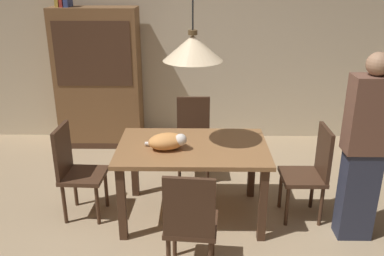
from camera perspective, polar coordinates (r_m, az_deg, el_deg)
ground at (r=3.79m, az=-0.23°, el=-15.95°), size 10.00×10.00×0.00m
back_wall at (r=5.74m, az=0.20°, el=12.69°), size 6.40×0.10×2.90m
dining_table at (r=3.88m, az=0.09°, el=-3.83°), size 1.40×0.90×0.75m
chair_left_side at (r=4.12m, az=-15.88°, el=-5.32°), size 0.42×0.42×0.93m
chair_near_front at (r=3.18m, az=-0.22°, el=-12.74°), size 0.43×0.43×0.93m
chair_far_back at (r=4.75m, az=0.19°, el=-0.88°), size 0.41×0.41×0.93m
chair_right_side at (r=4.09m, az=16.17°, el=-5.51°), size 0.40×0.40×0.93m
cat_sleeping at (r=3.75m, az=-3.33°, el=-1.84°), size 0.40×0.30×0.16m
pendant_lamp at (r=3.58m, az=0.10°, el=11.07°), size 0.52×0.52×1.30m
hutch_bookcase at (r=5.68m, az=-12.73°, el=6.31°), size 1.12×0.45×1.85m
person_standing at (r=3.80m, az=22.74°, el=-2.82°), size 0.36×0.22×1.69m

